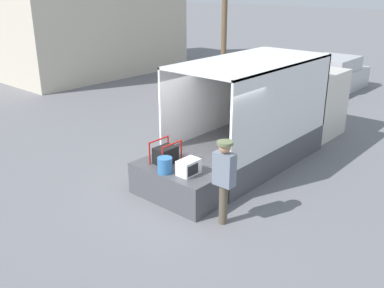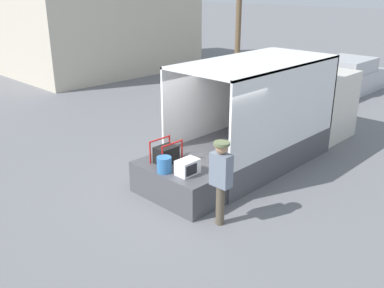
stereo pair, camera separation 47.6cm
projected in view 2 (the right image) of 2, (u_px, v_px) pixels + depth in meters
name	position (u px, v px, depth m)	size (l,w,h in m)	color
ground_plane	(193.00, 190.00, 10.38)	(160.00, 160.00, 0.00)	slate
box_truck	(284.00, 120.00, 12.66)	(6.61, 2.21, 2.85)	silver
tailgate_deck	(177.00, 183.00, 9.87)	(1.11, 2.10, 0.76)	#4C4C51
microwave	(188.00, 167.00, 9.35)	(0.50, 0.35, 0.34)	white
portable_generator	(167.00, 154.00, 9.99)	(0.65, 0.46, 0.54)	black
orange_bucket	(164.00, 165.00, 9.46)	(0.33, 0.33, 0.36)	#3370B2
worker_person	(221.00, 174.00, 8.52)	(0.33, 0.44, 1.82)	brown
pickup_truck_silver	(340.00, 80.00, 19.06)	(5.48, 2.03, 1.54)	#B7B7BC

